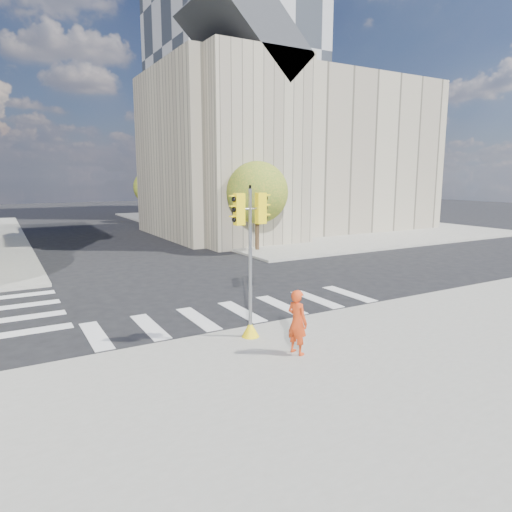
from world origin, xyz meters
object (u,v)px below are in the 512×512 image
Objects in this scene: traffic_signal at (250,274)px; lamp_near at (237,184)px; lamp_far at (174,182)px; photographer at (297,322)px.

lamp_near is at bearing 61.76° from traffic_signal.
lamp_far is 4.32× the size of photographer.
lamp_far is 36.09m from photographer.
lamp_far is at bearing -26.62° from photographer.
lamp_near is at bearing -90.00° from lamp_far.
lamp_near is 1.00× the size of lamp_far.
lamp_far is at bearing 72.17° from traffic_signal.
traffic_signal is at bearing -116.21° from lamp_near.
traffic_signal is 2.22m from photographer.
photographer is (-8.85, -34.82, -3.49)m from lamp_far.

